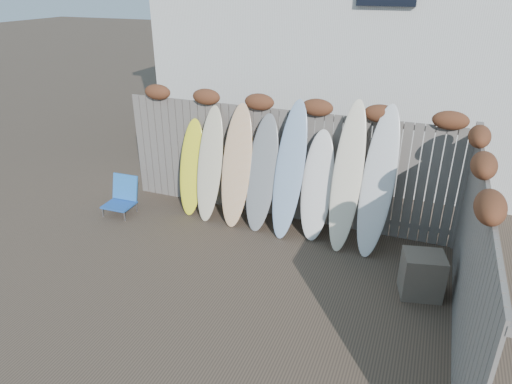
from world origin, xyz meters
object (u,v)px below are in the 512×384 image
at_px(wooden_crate, 422,275).
at_px(surfboard_0, 192,167).
at_px(lattice_panel, 470,246).
at_px(beach_chair, 122,196).

height_order(wooden_crate, surfboard_0, surfboard_0).
bearing_deg(wooden_crate, lattice_panel, 23.42).
height_order(beach_chair, surfboard_0, surfboard_0).
relative_size(wooden_crate, lattice_panel, 0.41).
distance_m(beach_chair, lattice_panel, 5.89).
xyz_separation_m(beach_chair, wooden_crate, (5.33, -0.55, -0.00)).
bearing_deg(surfboard_0, beach_chair, -160.46).
bearing_deg(wooden_crate, beach_chair, 174.13).
bearing_deg(beach_chair, surfboard_0, 25.43).
bearing_deg(beach_chair, wooden_crate, -5.87).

